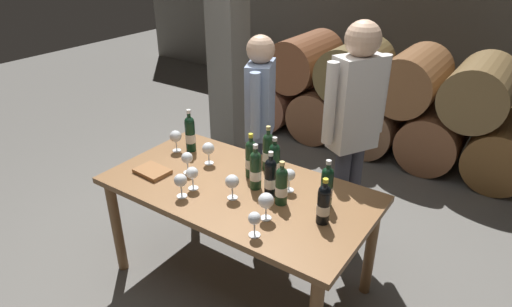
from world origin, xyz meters
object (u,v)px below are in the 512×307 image
Objects in this scene: wine_bottle_7 at (268,151)px; wine_glass_8 at (266,201)px; wine_bottle_2 at (327,186)px; wine_bottle_5 at (270,177)px; wine_bottle_6 at (256,170)px; wine_bottle_0 at (281,185)px; taster_seated_left at (260,116)px; wine_bottle_3 at (324,204)px; wine_glass_6 at (181,181)px; wine_bottle_8 at (274,161)px; sommelier_presenting at (354,122)px; wine_glass_1 at (208,149)px; wine_glass_7 at (187,159)px; wine_glass_2 at (254,219)px; wine_glass_4 at (289,176)px; dining_table at (238,199)px; wine_glass_5 at (192,174)px; wine_bottle_4 at (251,158)px; wine_glass_0 at (176,137)px; tasting_notebook at (152,171)px; wine_bottle_1 at (190,133)px.

wine_bottle_7 reaches higher than wine_glass_8.
wine_bottle_2 is 0.99× the size of wine_bottle_5.
wine_glass_8 is at bearing -45.50° from wine_bottle_6.
taster_seated_left is (-0.64, 0.73, 0.04)m from wine_bottle_0.
wine_bottle_3 is 0.86m from wine_glass_6.
sommelier_presenting is (0.30, 0.53, 0.16)m from wine_bottle_8.
taster_seated_left reaches higher than wine_glass_1.
wine_glass_2 is at bearing -21.92° from wine_glass_7.
sommelier_presenting is at bearing 76.90° from wine_glass_4.
wine_bottle_5 is at bearing -162.63° from wine_bottle_2.
sommelier_presenting is 0.75m from taster_seated_left.
wine_glass_8 reaches higher than dining_table.
wine_glass_2 is 0.09× the size of taster_seated_left.
wine_glass_5 is at bearing -124.83° from sommelier_presenting.
wine_glass_4 is at bearing 26.54° from dining_table.
wine_bottle_5 is at bearing -118.57° from wine_glass_4.
wine_bottle_0 is 0.68m from wine_glass_1.
wine_bottle_0 is 1.85× the size of wine_glass_7.
wine_bottle_3 is 0.31m from wine_glass_8.
wine_bottle_6 is at bearing -170.43° from wine_bottle_2.
wine_glass_7 reaches higher than dining_table.
wine_bottle_5 is 0.95× the size of wine_bottle_7.
wine_bottle_3 is 1.83× the size of wine_glass_5.
wine_glass_0 is (-0.66, -0.01, -0.02)m from wine_bottle_4.
tasting_notebook is at bearing 179.98° from wine_glass_8.
wine_bottle_0 is 1.86× the size of wine_glass_4.
wine_glass_5 is at bearing -147.67° from wine_glass_4.
wine_glass_1 is at bearing -156.69° from wine_bottle_7.
wine_bottle_8 is (-0.48, 0.26, 0.01)m from wine_bottle_3.
wine_bottle_5 is 1.89× the size of wine_glass_1.
wine_bottle_2 is 0.17× the size of sommelier_presenting.
wine_bottle_4 is (-0.62, 0.19, 0.01)m from wine_bottle_3.
wine_bottle_2 reaches higher than wine_glass_7.
dining_table is 0.38m from wine_bottle_7.
tasting_notebook is at bearing -73.68° from wine_glass_0.
wine_glass_7 is at bearing 124.96° from wine_glass_6.
wine_bottle_7 reaches higher than wine_bottle_4.
wine_glass_5 is (-0.44, -0.20, -0.02)m from wine_bottle_5.
wine_glass_2 is 0.94× the size of wine_glass_6.
wine_bottle_1 is 1.13m from wine_bottle_2.
wine_glass_2 is 0.65× the size of tasting_notebook.
wine_bottle_1 is 2.08× the size of wine_glass_6.
wine_bottle_8 is (0.71, 0.00, -0.01)m from wine_bottle_1.
wine_glass_8 is (0.54, 0.10, 0.01)m from wine_glass_6.
wine_bottle_5 is 2.00× the size of wine_glass_4.
wine_bottle_5 is at bearing -105.77° from sommelier_presenting.
sommelier_presenting reaches higher than wine_glass_1.
wine_glass_6 is 0.38m from tasting_notebook.
wine_glass_0 is 1.07× the size of wine_glass_4.
wine_glass_0 is at bearing -167.98° from wine_bottle_7.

